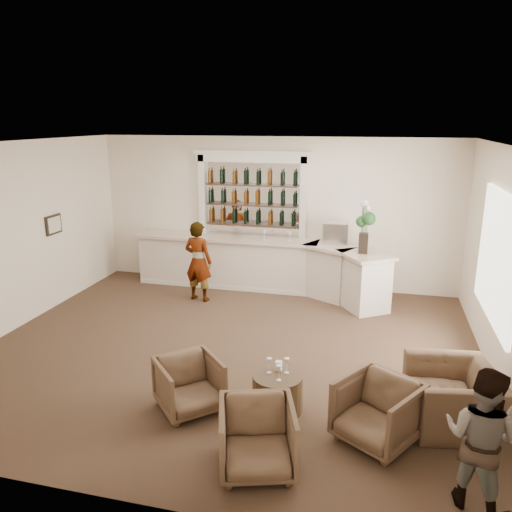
{
  "coord_description": "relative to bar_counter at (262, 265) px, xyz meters",
  "views": [
    {
      "loc": [
        2.22,
        -7.19,
        3.67
      ],
      "look_at": [
        0.22,
        0.9,
        1.37
      ],
      "focal_mm": 35.0,
      "sensor_mm": 36.0,
      "label": 1
    }
  ],
  "objects": [
    {
      "name": "ground",
      "position": [
        0.16,
        -3.0,
        -0.57
      ],
      "size": [
        8.0,
        8.0,
        0.0
      ],
      "primitive_type": "plane",
      "color": "#4D3326",
      "rests_on": "ground"
    },
    {
      "name": "guest",
      "position": [
        3.47,
        -5.69,
        0.16
      ],
      "size": [
        0.9,
        0.84,
        1.47
      ],
      "primitive_type": "imported",
      "rotation": [
        0.0,
        0.0,
        2.6
      ],
      "color": "gray",
      "rests_on": "ground"
    },
    {
      "name": "espresso_machine",
      "position": [
        1.56,
        0.08,
        0.79
      ],
      "size": [
        0.53,
        0.45,
        0.45
      ],
      "primitive_type": "cube",
      "rotation": [
        0.0,
        0.0,
        0.04
      ],
      "color": "silver",
      "rests_on": "bar_counter"
    },
    {
      "name": "wine_glass_bar_left",
      "position": [
        0.05,
        0.02,
        0.67
      ],
      "size": [
        0.07,
        0.07,
        0.21
      ],
      "primitive_type": null,
      "color": "white",
      "rests_on": "bar_counter"
    },
    {
      "name": "back_bar_alcove",
      "position": [
        -0.34,
        0.41,
        1.46
      ],
      "size": [
        2.64,
        0.25,
        3.0
      ],
      "color": "white",
      "rests_on": "ground"
    },
    {
      "name": "armchair_far",
      "position": [
        3.42,
        -4.31,
        -0.21
      ],
      "size": [
        1.17,
        1.29,
        0.74
      ],
      "primitive_type": "imported",
      "rotation": [
        0.0,
        0.0,
        -1.4
      ],
      "color": "brown",
      "rests_on": "ground"
    },
    {
      "name": "wine_glass_tbl_c",
      "position": [
        1.32,
        -4.67,
        0.03
      ],
      "size": [
        0.07,
        0.07,
        0.21
      ],
      "primitive_type": null,
      "color": "white",
      "rests_on": "cocktail_table"
    },
    {
      "name": "wine_glass_bar_right",
      "position": [
        0.6,
        0.01,
        0.67
      ],
      "size": [
        0.07,
        0.07,
        0.21
      ],
      "primitive_type": null,
      "color": "white",
      "rests_on": "bar_counter"
    },
    {
      "name": "napkin_holder",
      "position": [
        1.26,
        -4.4,
        -0.01
      ],
      "size": [
        0.08,
        0.08,
        0.12
      ],
      "primitive_type": "cube",
      "color": "white",
      "rests_on": "cocktail_table"
    },
    {
      "name": "flower_vase",
      "position": [
        2.15,
        -0.59,
        1.15
      ],
      "size": [
        0.28,
        0.28,
        1.05
      ],
      "color": "black",
      "rests_on": "bar_counter"
    },
    {
      "name": "cocktail_table",
      "position": [
        1.28,
        -4.54,
        -0.32
      ],
      "size": [
        0.65,
        0.65,
        0.5
      ],
      "primitive_type": "cylinder",
      "color": "#45331E",
      "rests_on": "ground"
    },
    {
      "name": "bar_counter",
      "position": [
        0.0,
        0.0,
        0.0
      ],
      "size": [
        5.72,
        1.8,
        1.14
      ],
      "color": "silver",
      "rests_on": "ground"
    },
    {
      "name": "armchair_left",
      "position": [
        0.17,
        -4.8,
        -0.22
      ],
      "size": [
        1.08,
        1.08,
        0.71
      ],
      "primitive_type": "imported",
      "rotation": [
        0.0,
        0.0,
        0.75
      ],
      "color": "brown",
      "rests_on": "ground"
    },
    {
      "name": "wine_glass_tbl_a",
      "position": [
        1.16,
        -4.51,
        0.03
      ],
      "size": [
        0.07,
        0.07,
        0.21
      ],
      "primitive_type": null,
      "color": "white",
      "rests_on": "cocktail_table"
    },
    {
      "name": "armchair_center",
      "position": [
        1.29,
        -5.7,
        -0.2
      ],
      "size": [
        1.01,
        1.03,
        0.75
      ],
      "primitive_type": "imported",
      "rotation": [
        0.0,
        0.0,
        0.3
      ],
      "color": "brown",
      "rests_on": "ground"
    },
    {
      "name": "armchair_right",
      "position": [
        2.53,
        -4.9,
        -0.19
      ],
      "size": [
        1.15,
        1.15,
        0.77
      ],
      "primitive_type": "imported",
      "rotation": [
        0.0,
        0.0,
        -0.57
      ],
      "color": "brown",
      "rests_on": "ground"
    },
    {
      "name": "sommelier",
      "position": [
        -1.13,
        -0.92,
        0.26
      ],
      "size": [
        0.68,
        0.51,
        1.67
      ],
      "primitive_type": "imported",
      "rotation": [
        0.0,
        0.0,
        2.94
      ],
      "color": "gray",
      "rests_on": "ground"
    },
    {
      "name": "wine_glass_tbl_b",
      "position": [
        1.38,
        -4.46,
        0.03
      ],
      "size": [
        0.07,
        0.07,
        0.21
      ],
      "primitive_type": null,
      "color": "white",
      "rests_on": "cocktail_table"
    },
    {
      "name": "room_shell",
      "position": [
        0.33,
        -2.29,
        1.77
      ],
      "size": [
        8.04,
        7.02,
        3.32
      ],
      "color": "#F5E4CB",
      "rests_on": "ground"
    }
  ]
}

